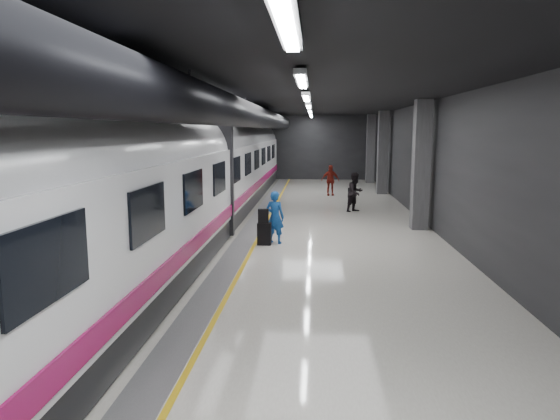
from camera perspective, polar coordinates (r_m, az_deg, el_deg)
name	(u,v)px	position (r m, az deg, el deg)	size (l,w,h in m)	color
ground	(287,239)	(16.05, 0.83, -3.33)	(40.00, 40.00, 0.00)	white
platform_hall	(280,128)	(16.65, 0.04, 9.38)	(10.02, 40.02, 4.51)	black
train	(186,174)	(16.24, -10.70, 4.05)	(3.05, 38.00, 4.05)	black
traveler_main	(275,217)	(15.33, -0.58, -0.82)	(0.59, 0.39, 1.63)	#1754AF
suitcase_main	(264,234)	(15.18, -1.80, -2.74)	(0.42, 0.26, 0.68)	black
shoulder_bag	(263,216)	(15.06, -1.92, -0.69)	(0.32, 0.17, 0.43)	black
traveler_far_a	(355,192)	(21.53, 8.61, 2.02)	(0.82, 0.64, 1.69)	black
traveler_far_b	(330,180)	(26.90, 5.76, 3.41)	(0.96, 0.40, 1.63)	maroon
suitcase_far	(352,193)	(26.11, 8.17, 1.95)	(0.35, 0.22, 0.51)	black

